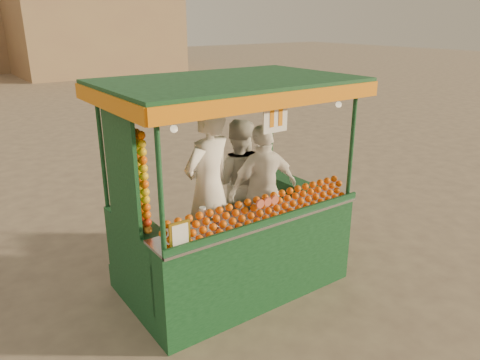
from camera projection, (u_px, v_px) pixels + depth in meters
ground at (210, 289)px, 5.59m from camera, size 90.00×90.00×0.00m
building_right at (95, 29)px, 27.01m from camera, size 9.00×6.00×5.00m
juice_cart at (231, 227)px, 5.34m from camera, size 2.76×1.79×2.51m
vendor_left at (208, 188)px, 5.30m from camera, size 0.82×0.65×1.95m
vendor_middle at (238, 182)px, 5.94m from camera, size 1.01×0.97×1.65m
vendor_right at (263, 190)px, 5.65m from camera, size 1.00×0.48×1.65m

